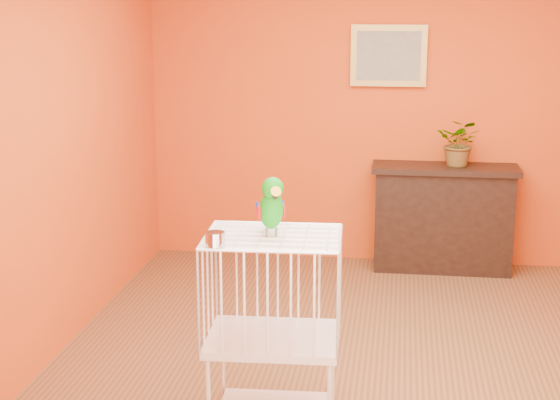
# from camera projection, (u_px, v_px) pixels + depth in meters

# --- Properties ---
(ground) EXTENTS (4.50, 4.50, 0.00)m
(ground) POSITION_uv_depth(u_px,v_px,m) (373.00, 367.00, 5.27)
(ground) COLOR brown
(ground) RESTS_ON ground
(room_shell) EXTENTS (4.50, 4.50, 4.50)m
(room_shell) POSITION_uv_depth(u_px,v_px,m) (380.00, 110.00, 4.91)
(room_shell) COLOR #D34813
(room_shell) RESTS_ON ground
(console_cabinet) EXTENTS (1.18, 0.43, 0.88)m
(console_cabinet) POSITION_uv_depth(u_px,v_px,m) (443.00, 218.00, 7.07)
(console_cabinet) COLOR black
(console_cabinet) RESTS_ON ground
(potted_plant) EXTENTS (0.45, 0.48, 0.30)m
(potted_plant) POSITION_uv_depth(u_px,v_px,m) (460.00, 149.00, 6.88)
(potted_plant) COLOR #26722D
(potted_plant) RESTS_ON console_cabinet
(framed_picture) EXTENTS (0.62, 0.04, 0.50)m
(framed_picture) POSITION_uv_depth(u_px,v_px,m) (389.00, 56.00, 7.00)
(framed_picture) COLOR #B59040
(framed_picture) RESTS_ON room_shell
(birdcage) EXTENTS (0.70, 0.55, 1.04)m
(birdcage) POSITION_uv_depth(u_px,v_px,m) (273.00, 329.00, 4.43)
(birdcage) COLOR white
(birdcage) RESTS_ON ground
(feed_cup) EXTENTS (0.10, 0.10, 0.07)m
(feed_cup) POSITION_uv_depth(u_px,v_px,m) (215.00, 239.00, 4.12)
(feed_cup) COLOR silver
(feed_cup) RESTS_ON birdcage
(parrot) EXTENTS (0.17, 0.28, 0.31)m
(parrot) POSITION_uv_depth(u_px,v_px,m) (271.00, 206.00, 4.27)
(parrot) COLOR #59544C
(parrot) RESTS_ON birdcage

